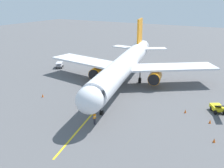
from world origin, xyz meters
The scene contains 10 objects.
ground_plane centered at (0.00, 0.00, 0.00)m, with size 220.00×220.00×0.00m, color #565659.
apron_lead_in_line centered at (-0.76, 8.12, 0.01)m, with size 0.24×40.00×0.01m, color yellow.
airplane centered at (-0.69, 1.84, 4.00)m, with size 33.84×39.91×11.50m.
ground_crew_marshaller centered at (-4.72, 18.34, 0.89)m, with size 0.26×0.40×1.71m.
belt_loader_near_nose centered at (-18.53, 5.83, 0.71)m, with size 3.41×4.53×2.32m.
baggage_cart_portside centered at (19.16, -2.69, 0.66)m, with size 2.54×2.95×1.27m.
safety_cone_nose_left centered at (-18.31, 10.27, 0.28)m, with size 0.32×0.32×0.55m, color #F2590F.
safety_cone_nose_right centered at (-14.44, 8.53, 0.28)m, with size 0.32×0.32×0.55m, color #F2590F.
safety_cone_wing_port centered at (-19.72, 15.27, 0.28)m, with size 0.32×0.32×0.55m, color #F2590F.
safety_cone_wing_starboard centered at (8.66, 14.18, 0.28)m, with size 0.32×0.32×0.55m, color #F2590F.
Camera 1 is at (-23.23, 46.06, 16.77)m, focal length 43.39 mm.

